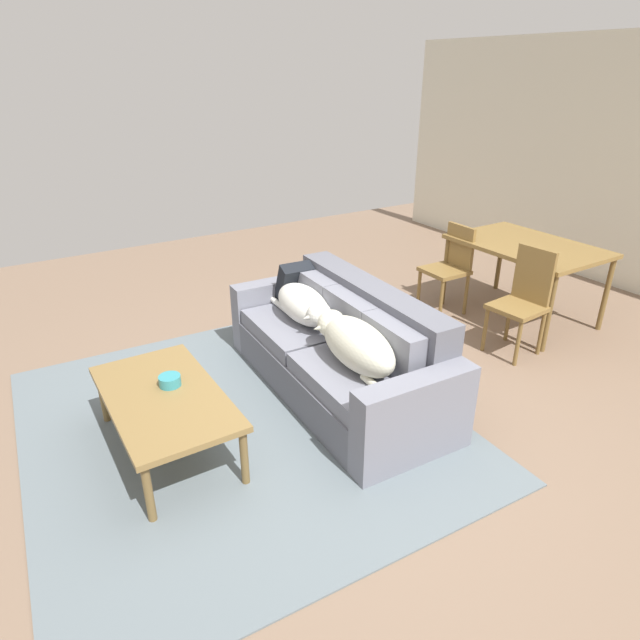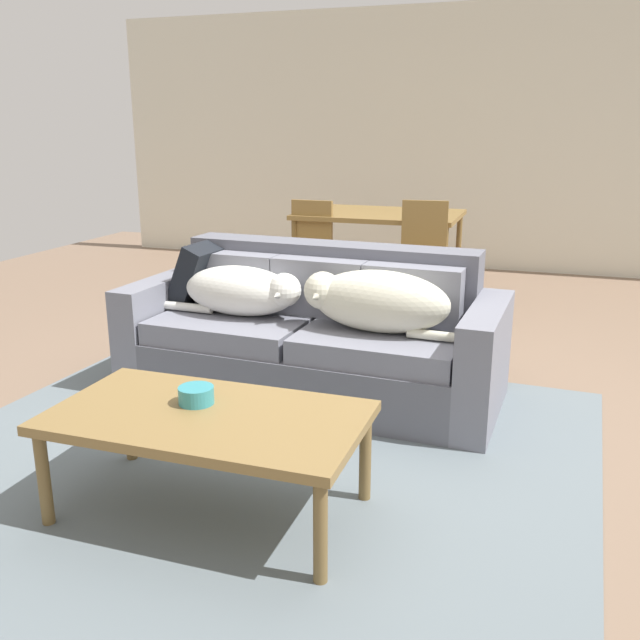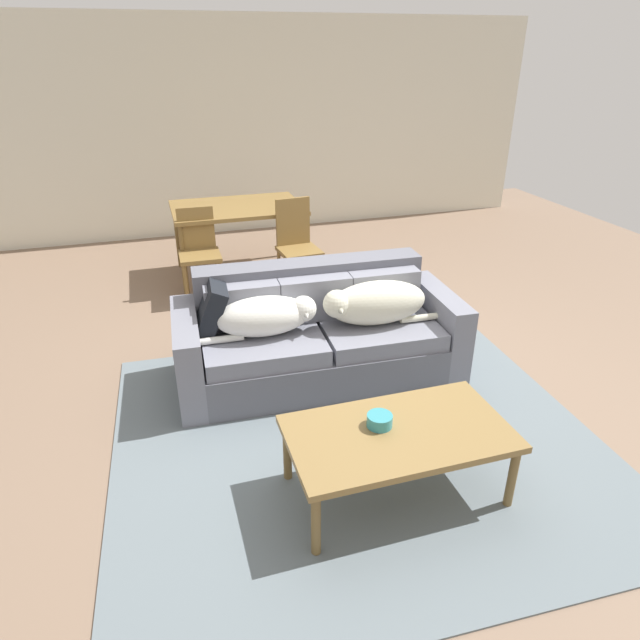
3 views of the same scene
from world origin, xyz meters
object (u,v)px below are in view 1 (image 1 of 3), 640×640
couch (341,352)px  dining_chair_near_right (523,297)px  dog_on_right_cushion (355,343)px  dining_chair_near_left (450,265)px  throw_pillow_by_left_arm (300,283)px  coffee_table (164,400)px  bowl_on_coffee_table (170,381)px  dog_on_left_cushion (305,305)px  dining_table (527,250)px

couch → dining_chair_near_right: bearing=82.7°
dog_on_right_cushion → dining_chair_near_left: size_ratio=1.03×
throw_pillow_by_left_arm → coffee_table: size_ratio=0.32×
throw_pillow_by_left_arm → bowl_on_coffee_table: size_ratio=2.76×
couch → dog_on_left_cushion: bearing=-165.3°
dining_chair_near_left → dining_chair_near_right: (0.99, -0.09, 0.01)m
throw_pillow_by_left_arm → dining_chair_near_right: dining_chair_near_right is taller
dog_on_left_cushion → dog_on_right_cushion: bearing=-2.4°
dog_on_left_cushion → throw_pillow_by_left_arm: throw_pillow_by_left_arm is taller
bowl_on_coffee_table → dining_table: 3.66m
dog_on_right_cushion → dining_chair_near_right: (-0.09, 1.87, -0.10)m
dining_chair_near_left → dog_on_right_cushion: bearing=-60.1°
dining_table → coffee_table: bearing=-86.3°
throw_pillow_by_left_arm → dining_chair_near_left: dining_chair_near_left is taller
dining_table → dining_chair_near_left: 0.74m
throw_pillow_by_left_arm → dog_on_left_cushion: bearing=-24.6°
bowl_on_coffee_table → couch: bearing=88.0°
couch → bowl_on_coffee_table: size_ratio=15.16×
dining_chair_near_left → dining_chair_near_right: bearing=-4.2°
dog_on_left_cushion → coffee_table: bearing=-68.8°
dog_on_right_cushion → dining_chair_near_right: 1.87m
dining_chair_near_right → dog_on_right_cushion: bearing=-92.0°
dog_on_right_cushion → throw_pillow_by_left_arm: 1.20m
coffee_table → dining_table: bearing=93.7°
throw_pillow_by_left_arm → coffee_table: throw_pillow_by_left_arm is taller
bowl_on_coffee_table → dining_chair_near_right: 3.06m
couch → dog_on_right_cushion: (0.39, -0.16, 0.29)m
dog_on_left_cushion → dining_table: dining_table is taller
throw_pillow_by_left_arm → dining_chair_near_left: (0.10, 1.71, -0.12)m
dog_on_left_cushion → dining_chair_near_left: (-0.29, 1.89, -0.09)m
dog_on_left_cushion → bowl_on_coffee_table: (0.36, -1.24, -0.12)m
throw_pillow_by_left_arm → dining_table: throw_pillow_by_left_arm is taller
couch → dog_on_left_cushion: size_ratio=2.54×
throw_pillow_by_left_arm → bowl_on_coffee_table: bearing=-62.4°
dining_chair_near_left → dining_chair_near_right: dining_chair_near_right is taller
couch → dining_chair_near_left: bearing=113.5°
dog_on_left_cushion → coffee_table: (0.44, -1.31, -0.20)m
dog_on_right_cushion → throw_pillow_by_left_arm: size_ratio=2.35×
dog_on_right_cushion → dining_table: dog_on_right_cushion is taller
dining_table → bowl_on_coffee_table: bearing=-87.6°
couch → throw_pillow_by_left_arm: couch is taller
bowl_on_coffee_table → throw_pillow_by_left_arm: bearing=117.6°
dining_table → dog_on_left_cushion: bearing=-94.8°
couch → dining_table: (-0.20, 2.32, 0.38)m
couch → coffee_table: bearing=-85.8°
couch → dining_chair_near_right: (0.30, 1.71, 0.19)m
dining_table → dining_chair_near_left: size_ratio=1.54×
dog_on_left_cushion → dining_table: 2.42m
dog_on_right_cushion → coffee_table: 1.31m
coffee_table → bowl_on_coffee_table: (-0.09, 0.07, 0.08)m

